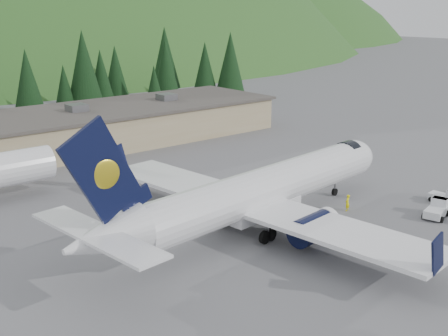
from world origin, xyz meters
TOP-DOWN VIEW (x-y plane):
  - ground at (0.00, 0.00)m, footprint 600.00×600.00m
  - airliner at (-1.09, -0.12)m, footprint 37.42×35.18m
  - baggage_tug_a at (13.76, -8.98)m, footprint 3.39×2.48m
  - terminal_building at (-5.01, 38.00)m, footprint 71.00×17.00m
  - baggage_tug_d at (17.99, -7.48)m, footprint 1.87×2.85m
  - ramp_worker at (8.48, -2.56)m, footprint 0.68×0.54m
  - hills at (53.34, 207.38)m, footprint 614.00×330.00m

SIDE VIEW (x-z plane):
  - hills at x=53.34m, z-range -232.80..67.20m
  - ground at x=0.00m, z-range 0.00..0.00m
  - baggage_tug_d at x=17.99m, z-range -0.08..1.38m
  - baggage_tug_a at x=13.76m, z-range -0.09..1.57m
  - ramp_worker at x=8.48m, z-range 0.00..1.64m
  - terminal_building at x=-5.01m, z-range -0.43..5.67m
  - airliner at x=-1.09m, z-range -2.90..9.51m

